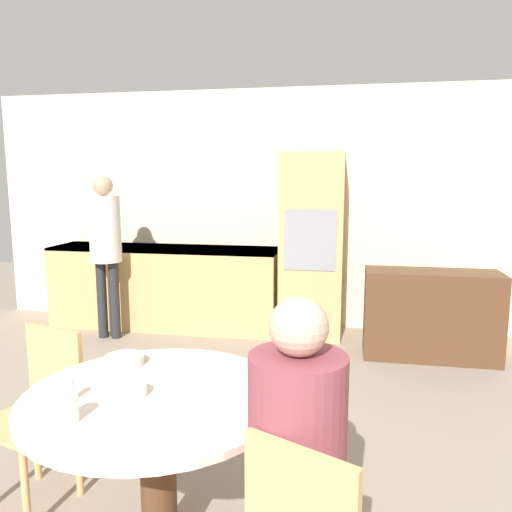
# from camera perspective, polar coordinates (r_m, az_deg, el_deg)

# --- Properties ---
(wall_back) EXTENTS (7.06, 0.05, 2.60)m
(wall_back) POSITION_cam_1_polar(r_m,az_deg,el_deg) (5.52, 4.74, 5.29)
(wall_back) COLOR beige
(wall_back) RESTS_ON ground_plane
(kitchen_counter) EXTENTS (2.52, 0.60, 0.89)m
(kitchen_counter) POSITION_cam_1_polar(r_m,az_deg,el_deg) (5.64, -10.31, -3.36)
(kitchen_counter) COLOR tan
(kitchen_counter) RESTS_ON ground_plane
(oven_unit) EXTENTS (0.63, 0.59, 1.90)m
(oven_unit) POSITION_cam_1_polar(r_m,az_deg,el_deg) (5.21, 6.41, 1.18)
(oven_unit) COLOR tan
(oven_unit) RESTS_ON ground_plane
(sideboard) EXTENTS (1.20, 0.45, 0.81)m
(sideboard) POSITION_cam_1_polar(r_m,az_deg,el_deg) (4.88, 19.36, -6.35)
(sideboard) COLOR #51331E
(sideboard) RESTS_ON ground_plane
(dining_table) EXTENTS (1.10, 1.10, 0.76)m
(dining_table) POSITION_cam_1_polar(r_m,az_deg,el_deg) (2.30, -11.21, -20.41)
(dining_table) COLOR #51331E
(dining_table) RESTS_ON ground_plane
(chair_far_left) EXTENTS (0.50, 0.50, 0.88)m
(chair_far_left) POSITION_cam_1_polar(r_m,az_deg,el_deg) (2.89, -23.29, -15.29)
(chair_far_left) COLOR tan
(chair_far_left) RESTS_ON ground_plane
(person_seated) EXTENTS (0.33, 0.40, 1.28)m
(person_seated) POSITION_cam_1_polar(r_m,az_deg,el_deg) (1.78, 4.62, -21.73)
(person_seated) COLOR #262628
(person_seated) RESTS_ON ground_plane
(person_standing) EXTENTS (0.31, 0.31, 1.67)m
(person_standing) POSITION_cam_1_polar(r_m,az_deg,el_deg) (5.27, -16.83, 1.94)
(person_standing) COLOR #262628
(person_standing) RESTS_ON ground_plane
(cup) EXTENTS (0.07, 0.07, 0.10)m
(cup) POSITION_cam_1_polar(r_m,az_deg,el_deg) (2.03, -20.59, -16.08)
(cup) COLOR white
(cup) RESTS_ON dining_table
(bowl_near) EXTENTS (0.13, 0.13, 0.05)m
(bowl_near) POSITION_cam_1_polar(r_m,az_deg,el_deg) (2.18, -14.13, -14.66)
(bowl_near) COLOR white
(bowl_near) RESTS_ON dining_table
(bowl_centre) EXTENTS (0.19, 0.19, 0.04)m
(bowl_centre) POSITION_cam_1_polar(r_m,az_deg,el_deg) (2.52, -14.83, -11.43)
(bowl_centre) COLOR silver
(bowl_centre) RESTS_ON dining_table
(salt_shaker) EXTENTS (0.03, 0.03, 0.09)m
(salt_shaker) POSITION_cam_1_polar(r_m,az_deg,el_deg) (2.20, -20.49, -14.18)
(salt_shaker) COLOR white
(salt_shaker) RESTS_ON dining_table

